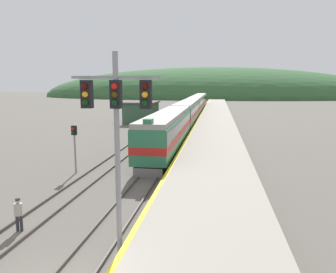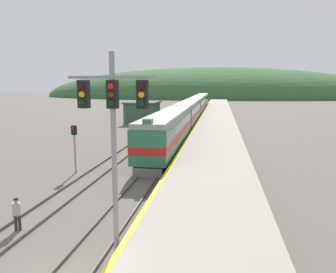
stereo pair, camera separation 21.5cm
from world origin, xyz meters
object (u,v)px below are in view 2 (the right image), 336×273
Objects in this scene: signal_mast_main at (113,121)px; carriage_second at (188,113)px; carriage_fourth at (202,101)px; carriage_third at (197,105)px; signal_post_siding at (74,139)px; track_worker at (17,213)px; express_train_lead_car at (168,131)px.

carriage_second is at bearing 91.78° from signal_mast_main.
carriage_second is 2.47× the size of signal_mast_main.
carriage_second is 41.89m from signal_mast_main.
signal_mast_main is at bearing -89.11° from carriage_fourth.
carriage_second is 20.59m from carriage_third.
carriage_second and carriage_third have the same top height.
signal_mast_main reaches higher than carriage_second.
signal_post_siding reaches higher than track_worker.
carriage_second is 40.13m from track_worker.
signal_mast_main is (1.29, -20.83, 3.30)m from express_train_lead_car.
signal_post_siding is (-7.12, 11.82, -2.79)m from signal_mast_main.
signal_post_siding is (-5.82, -9.02, 0.52)m from express_train_lead_car.
carriage_third is 50.85m from signal_post_siding.
signal_post_siding is (-5.82, -71.10, 0.53)m from carriage_fourth.
carriage_fourth is at bearing 90.00° from carriage_third.
signal_post_siding is at bearing 99.61° from track_worker.
signal_post_siding is 2.36× the size of track_worker.
express_train_lead_car is 41.50m from carriage_third.
express_train_lead_car is at bearing 93.56° from signal_mast_main.
carriage_fourth is 82.99m from signal_mast_main.
express_train_lead_car is 21.13m from signal_mast_main.
carriage_second and carriage_fourth have the same top height.
express_train_lead_car is 1.01× the size of carriage_third.
carriage_third is at bearing -90.00° from carriage_fourth.
express_train_lead_car is 12.48× the size of track_worker.
express_train_lead_car is at bearing -90.00° from carriage_fourth.
signal_post_siding is at bearing -101.01° from carriage_second.
express_train_lead_car is 2.49× the size of signal_mast_main.
express_train_lead_car is 62.08m from carriage_fourth.
track_worker is at bearing 161.21° from signal_mast_main.
signal_mast_main is at bearing -58.94° from signal_post_siding.
carriage_third is 62.43m from signal_mast_main.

